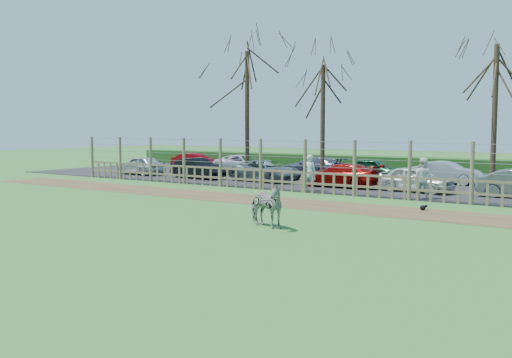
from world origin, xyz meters
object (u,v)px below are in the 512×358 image
Objects in this scene: tree_left at (247,84)px; tree_right at (496,81)px; car_1 at (198,168)px; car_7 at (196,161)px; crow at (423,208)px; car_3 at (340,175)px; tree_mid at (323,95)px; car_2 at (266,171)px; car_9 at (313,166)px; car_10 at (374,169)px; car_11 at (447,173)px; zebra at (264,205)px; car_8 at (244,164)px; car_0 at (140,165)px; visitor_b at (422,178)px; visitor_a at (310,173)px; car_4 at (416,179)px.

tree_left is 1.07× the size of tree_right.
car_1 and car_7 have the same top height.
car_7 is at bearing 153.27° from tree_left.
car_3 reaches higher than crow.
car_2 is at bearing -138.60° from tree_mid.
car_7 is 9.41m from car_9.
car_2 and car_10 have the same top height.
car_1 is at bearing -141.49° from tree_left.
car_7 is (-4.70, 5.37, 0.00)m from car_1.
tree_right is 12.23m from car_9.
car_11 is at bearing -61.53° from car_1.
car_11 is at bearing 138.22° from car_3.
car_7 is (-17.13, 16.89, -0.05)m from zebra.
car_1 is 9.20m from car_3.
car_7 is (-11.51, 2.53, -4.23)m from tree_mid.
tree_right is 16.75m from car_8.
car_1 is 0.88× the size of car_3.
car_0 is at bearing 165.27° from crow.
visitor_b reaches higher than car_11.
car_0 is at bearing 143.35° from car_8.
visitor_a is (-3.67, 9.42, 0.21)m from zebra.
tree_right is at bearing -105.54° from visitor_b.
car_1 is (-2.31, -1.84, -4.98)m from tree_left.
car_1 is at bearing 109.89° from car_11.
car_8 is at bearing 146.40° from crow.
crow is 12.42m from car_2.
car_11 is (13.37, -0.07, 0.00)m from car_8.
tree_mid reaches higher than visitor_a.
car_11 is (6.35, 2.11, -4.23)m from tree_mid.
car_11 is at bearing 148.70° from tree_right.
tree_right is at bearing -70.23° from car_1.
zebra is at bearing -140.85° from car_2.
visitor_b is 10.13m from car_2.
car_3 and car_4 have the same top height.
car_8 is at bearing 162.76° from tree_mid.
tree_left is 1.15× the size of tree_mid.
crow is at bearing -7.18° from zebra.
car_3 is at bearing -22.90° from visitor_b.
zebra reaches higher than car_2.
tree_left is 6.42m from car_8.
car_10 and car_11 have the same top height.
visitor_b is (7.33, -4.84, -3.96)m from tree_mid.
car_10 is (-7.02, 2.20, -4.60)m from tree_right.
tree_left is 4.67m from tree_mid.
crow is 18.58m from car_8.
car_2 and car_8 have the same top height.
tree_right is 4.48× the size of zebra.
car_10 is (13.61, 5.53, 0.00)m from car_0.
car_9 is (4.92, 0.57, 0.00)m from car_8.
tree_mid is at bearing -108.57° from car_7.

